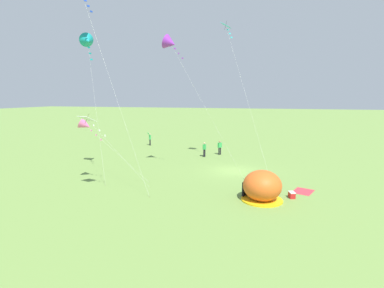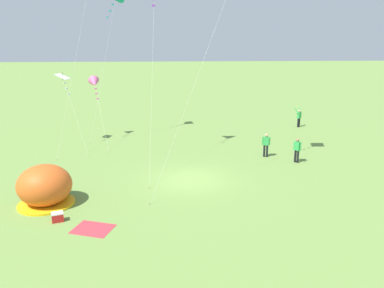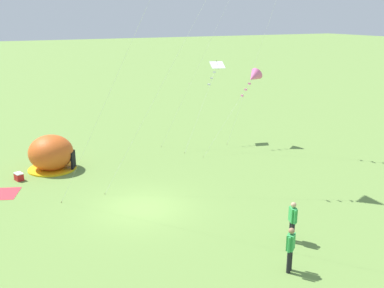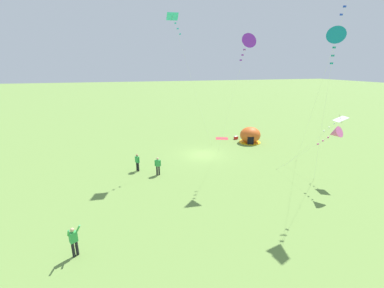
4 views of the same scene
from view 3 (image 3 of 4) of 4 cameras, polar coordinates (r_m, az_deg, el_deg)
ground_plane at (r=21.88m, az=-6.27°, el=-8.04°), size 300.00×300.00×0.00m
popup_tent at (r=27.87m, az=-17.45°, el=-1.15°), size 2.81×2.81×2.10m
picnic_blanket at (r=25.28m, az=-22.68°, el=-5.84°), size 2.04×1.80×0.01m
cooler_box at (r=26.89m, az=-21.13°, el=-3.88°), size 0.62×0.51×0.44m
person_near_tent at (r=16.74m, az=12.39°, el=-12.70°), size 0.42×0.49×1.72m
person_with_toddler at (r=18.80m, az=12.65°, el=-9.35°), size 0.56×0.35×1.72m
kite_pink at (r=31.71m, az=7.82°, el=8.46°), size 2.14×5.41×5.36m
kite_white at (r=32.43m, az=3.09°, el=9.64°), size 2.85×4.29×5.81m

